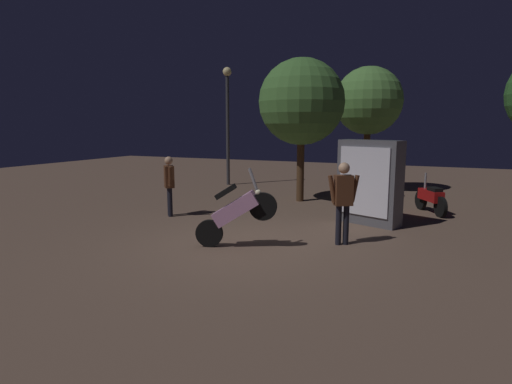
% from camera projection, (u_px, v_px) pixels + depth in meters
% --- Properties ---
extents(ground_plane, '(40.00, 40.00, 0.00)m').
position_uv_depth(ground_plane, '(244.00, 245.00, 8.77)').
color(ground_plane, brown).
extents(motorcycle_pink_foreground, '(1.62, 0.59, 1.63)m').
position_uv_depth(motorcycle_pink_foreground, '(236.00, 212.00, 8.47)').
color(motorcycle_pink_foreground, black).
rests_on(motorcycle_pink_foreground, ground_plane).
extents(motorcycle_red_parked_left, '(0.91, 1.49, 1.11)m').
position_uv_depth(motorcycle_red_parked_left, '(431.00, 198.00, 11.91)').
color(motorcycle_red_parked_left, black).
rests_on(motorcycle_red_parked_left, ground_plane).
extents(person_rider_beside, '(0.51, 0.55, 1.63)m').
position_uv_depth(person_rider_beside, '(169.00, 181.00, 11.45)').
color(person_rider_beside, black).
rests_on(person_rider_beside, ground_plane).
extents(person_bystander_far, '(0.62, 0.42, 1.72)m').
position_uv_depth(person_bystander_far, '(343.00, 196.00, 8.65)').
color(person_bystander_far, black).
rests_on(person_bystander_far, ground_plane).
extents(streetlamp_near, '(0.36, 0.36, 4.79)m').
position_uv_depth(streetlamp_near, '(228.00, 111.00, 17.30)').
color(streetlamp_near, '#38383D').
rests_on(streetlamp_near, ground_plane).
extents(tree_left_bg, '(2.47, 2.47, 4.59)m').
position_uv_depth(tree_left_bg, '(368.00, 101.00, 15.50)').
color(tree_left_bg, '#4C331E').
rests_on(tree_left_bg, ground_plane).
extents(tree_center_bg, '(2.74, 2.74, 4.57)m').
position_uv_depth(tree_center_bg, '(301.00, 102.00, 13.41)').
color(tree_center_bg, '#4C331E').
rests_on(tree_center_bg, ground_plane).
extents(kiosk_billboard, '(1.67, 1.05, 2.10)m').
position_uv_depth(kiosk_billboard, '(369.00, 182.00, 10.52)').
color(kiosk_billboard, '#595960').
rests_on(kiosk_billboard, ground_plane).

